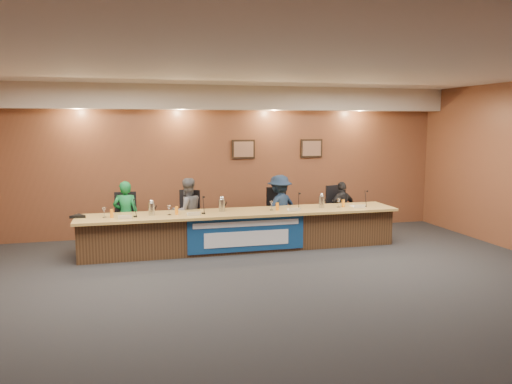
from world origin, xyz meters
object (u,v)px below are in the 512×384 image
(office_chair_b, at_px, (187,221))
(carafe_mid, at_px, (222,205))
(office_chair_a, at_px, (126,224))
(office_chair_d, at_px, (340,213))
(panelist_a, at_px, (126,215))
(speakerphone, at_px, (78,216))
(banner, at_px, (247,234))
(carafe_right, at_px, (322,202))
(dais_body, at_px, (242,231))
(panelist_d, at_px, (342,209))
(panelist_c, at_px, (280,208))
(office_chair_c, at_px, (278,216))
(panelist_b, at_px, (187,212))
(carafe_left, at_px, (152,209))

(office_chair_b, height_order, carafe_mid, carafe_mid)
(office_chair_a, bearing_deg, office_chair_d, -0.43)
(panelist_a, height_order, speakerphone, panelist_a)
(banner, bearing_deg, carafe_mid, 130.29)
(office_chair_d, height_order, carafe_mid, carafe_mid)
(carafe_right, height_order, speakerphone, carafe_right)
(carafe_right, distance_m, speakerphone, 4.60)
(dais_body, xyz_separation_m, office_chair_b, (-0.98, 0.66, 0.13))
(dais_body, distance_m, panelist_d, 2.42)
(dais_body, distance_m, panelist_c, 1.14)
(office_chair_c, bearing_deg, panelist_a, -172.30)
(panelist_c, height_order, office_chair_d, panelist_c)
(panelist_a, relative_size, panelist_b, 0.98)
(speakerphone, bearing_deg, office_chair_d, 6.54)
(office_chair_b, bearing_deg, carafe_left, -111.41)
(panelist_b, bearing_deg, panelist_d, 164.13)
(panelist_a, height_order, office_chair_d, panelist_a)
(carafe_mid, bearing_deg, panelist_c, 21.91)
(panelist_c, bearing_deg, banner, 22.50)
(panelist_a, xyz_separation_m, office_chair_d, (4.50, 0.10, -0.18))
(carafe_left, bearing_deg, carafe_mid, 3.52)
(panelist_c, height_order, carafe_right, panelist_c)
(panelist_c, relative_size, speakerphone, 4.26)
(panelist_b, bearing_deg, office_chair_c, 167.13)
(panelist_b, relative_size, panelist_d, 1.14)
(carafe_left, relative_size, speakerphone, 0.72)
(office_chair_b, distance_m, speakerphone, 2.11)
(panelist_b, height_order, panelist_d, panelist_b)
(office_chair_a, xyz_separation_m, office_chair_c, (3.09, 0.00, 0.00))
(banner, relative_size, panelist_a, 1.66)
(panelist_a, distance_m, office_chair_a, 0.21)
(office_chair_b, bearing_deg, speakerphone, -139.16)
(dais_body, height_order, carafe_right, carafe_right)
(office_chair_d, xyz_separation_m, carafe_right, (-0.72, -0.72, 0.39))
(panelist_a, height_order, panelist_c, panelist_c)
(panelist_a, relative_size, panelist_d, 1.12)
(carafe_left, height_order, speakerphone, carafe_left)
(speakerphone, bearing_deg, panelist_d, 5.48)
(panelist_d, xyz_separation_m, carafe_left, (-4.04, -0.61, 0.27))
(dais_body, xyz_separation_m, office_chair_c, (0.93, 0.66, 0.13))
(panelist_a, bearing_deg, dais_body, 176.02)
(panelist_c, relative_size, office_chair_c, 2.84)
(banner, xyz_separation_m, carafe_right, (1.62, 0.36, 0.49))
(dais_body, height_order, speakerphone, speakerphone)
(panelist_b, relative_size, office_chair_b, 2.81)
(dais_body, relative_size, office_chair_d, 12.50)
(office_chair_b, bearing_deg, panelist_b, -66.11)
(office_chair_b, bearing_deg, carafe_mid, -22.51)
(banner, bearing_deg, panelist_a, 155.63)
(panelist_d, height_order, carafe_right, panelist_d)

